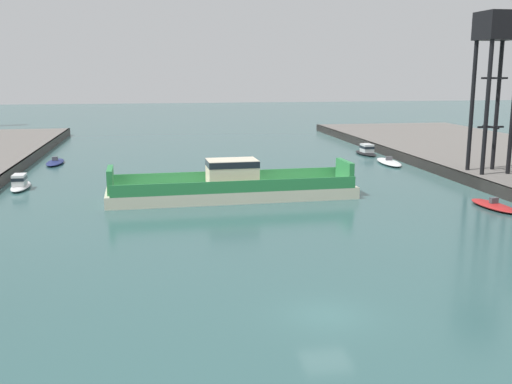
# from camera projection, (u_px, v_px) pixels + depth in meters

# --- Properties ---
(ground_plane) EXTENTS (400.00, 400.00, 0.00)m
(ground_plane) POSITION_uv_depth(u_px,v_px,m) (327.00, 315.00, 29.47)
(ground_plane) COLOR #335B5B
(chain_ferry) EXTENTS (23.75, 6.55, 3.74)m
(chain_ferry) POSITION_uv_depth(u_px,v_px,m) (232.00, 187.00, 56.35)
(chain_ferry) COLOR beige
(chain_ferry) RESTS_ON ground
(moored_boat_near_left) EXTENTS (2.82, 7.51, 0.99)m
(moored_boat_near_left) POSITION_uv_depth(u_px,v_px,m) (389.00, 162.00, 77.32)
(moored_boat_near_left) COLOR white
(moored_boat_near_left) RESTS_ON ground
(moored_boat_near_right) EXTENTS (2.31, 5.85, 1.59)m
(moored_boat_near_right) POSITION_uv_depth(u_px,v_px,m) (366.00, 151.00, 85.68)
(moored_boat_near_right) COLOR black
(moored_boat_near_right) RESTS_ON ground
(moored_boat_mid_left) EXTENTS (2.17, 6.28, 0.96)m
(moored_boat_mid_left) POSITION_uv_depth(u_px,v_px,m) (55.00, 162.00, 77.22)
(moored_boat_mid_left) COLOR navy
(moored_boat_mid_left) RESTS_ON ground
(moored_boat_far_left) EXTENTS (2.51, 5.95, 0.96)m
(moored_boat_far_left) POSITION_uv_depth(u_px,v_px,m) (493.00, 206.00, 52.42)
(moored_boat_far_left) COLOR red
(moored_boat_far_left) RESTS_ON ground
(moored_boat_upstream_b) EXTENTS (1.82, 5.69, 1.57)m
(moored_boat_upstream_b) POSITION_uv_depth(u_px,v_px,m) (20.00, 183.00, 60.87)
(moored_boat_upstream_b) COLOR white
(moored_boat_upstream_b) RESTS_ON ground
(crane_tower) EXTENTS (3.86, 3.86, 16.72)m
(crane_tower) POSITION_uv_depth(u_px,v_px,m) (497.00, 43.00, 61.18)
(crane_tower) COLOR black
(crane_tower) RESTS_ON quay_right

